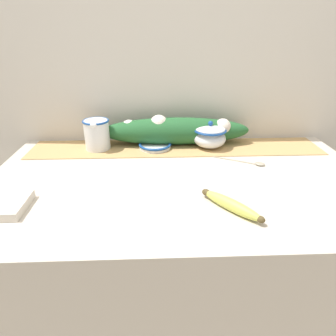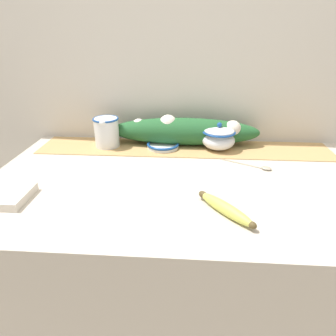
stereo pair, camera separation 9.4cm
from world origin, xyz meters
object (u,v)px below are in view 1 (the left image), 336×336
object	(u,v)px
cream_pitcher	(97,133)
small_dish	(155,146)
napkin_stack	(2,205)
spoon	(255,163)
banana	(231,205)
sugar_bowl	(210,136)

from	to	relation	value
cream_pitcher	small_dish	size ratio (longest dim) A/B	0.94
napkin_stack	cream_pitcher	bearing A→B (deg)	67.33
spoon	cream_pitcher	bearing A→B (deg)	-168.74
cream_pitcher	napkin_stack	world-z (taller)	cream_pitcher
banana	napkin_stack	world-z (taller)	banana
small_dish	napkin_stack	xyz separation A→B (m)	(-0.42, -0.44, -0.00)
napkin_stack	banana	bearing A→B (deg)	-2.71
spoon	napkin_stack	world-z (taller)	napkin_stack
sugar_bowl	banana	bearing A→B (deg)	-92.28
sugar_bowl	spoon	bearing A→B (deg)	-51.62
cream_pitcher	spoon	world-z (taller)	cream_pitcher
sugar_bowl	spoon	size ratio (longest dim) A/B	0.74
small_dish	spoon	distance (m)	0.40
small_dish	napkin_stack	distance (m)	0.60
spoon	small_dish	bearing A→B (deg)	-177.60
banana	sugar_bowl	bearing A→B (deg)	87.72
cream_pitcher	sugar_bowl	distance (m)	0.45
small_dish	spoon	size ratio (longest dim) A/B	0.74
cream_pitcher	banana	size ratio (longest dim) A/B	0.72
small_dish	banana	distance (m)	0.51
cream_pitcher	napkin_stack	bearing A→B (deg)	-112.67
cream_pitcher	spoon	distance (m)	0.62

